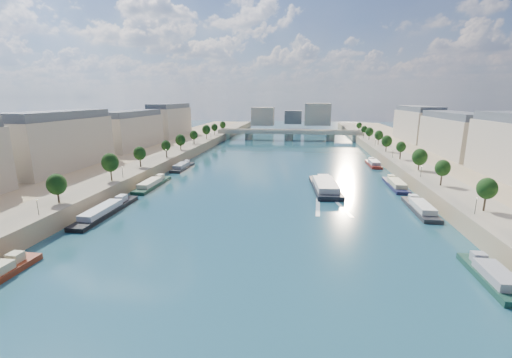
# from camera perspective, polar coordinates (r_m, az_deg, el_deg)

# --- Properties ---
(ground) EXTENTS (700.00, 700.00, 0.00)m
(ground) POSITION_cam_1_polar(r_m,az_deg,el_deg) (144.81, 3.48, 0.31)
(ground) COLOR #0D343A
(ground) RESTS_ON ground
(quay_left) EXTENTS (44.00, 520.00, 5.00)m
(quay_left) POSITION_cam_1_polar(r_m,az_deg,el_deg) (165.67, -22.20, 1.89)
(quay_left) COLOR #9E8460
(quay_left) RESTS_ON ground
(quay_right) EXTENTS (44.00, 520.00, 5.00)m
(quay_right) POSITION_cam_1_polar(r_m,az_deg,el_deg) (156.67, 30.77, 0.36)
(quay_right) COLOR #9E8460
(quay_right) RESTS_ON ground
(pave_left) EXTENTS (14.00, 520.00, 0.10)m
(pave_left) POSITION_cam_1_polar(r_m,az_deg,el_deg) (158.30, -17.56, 2.70)
(pave_left) COLOR gray
(pave_left) RESTS_ON quay_left
(pave_right) EXTENTS (14.00, 520.00, 0.10)m
(pave_right) POSITION_cam_1_polar(r_m,az_deg,el_deg) (150.88, 25.64, 1.49)
(pave_right) COLOR gray
(pave_right) RESTS_ON quay_right
(trees_left) EXTENTS (4.80, 268.80, 8.26)m
(trees_left) POSITION_cam_1_polar(r_m,az_deg,el_deg) (158.40, -16.74, 4.76)
(trees_left) COLOR #382B1E
(trees_left) RESTS_ON ground
(trees_right) EXTENTS (4.80, 268.80, 8.26)m
(trees_right) POSITION_cam_1_polar(r_m,az_deg,el_deg) (158.81, 24.08, 4.18)
(trees_right) COLOR #382B1E
(trees_right) RESTS_ON ground
(lamps_left) EXTENTS (0.36, 200.36, 4.28)m
(lamps_left) POSITION_cam_1_polar(r_m,az_deg,el_deg) (147.03, -17.68, 2.99)
(lamps_left) COLOR black
(lamps_left) RESTS_ON ground
(lamps_right) EXTENTS (0.36, 200.36, 4.28)m
(lamps_right) POSITION_cam_1_polar(r_m,az_deg,el_deg) (153.78, 23.60, 2.94)
(lamps_right) COLOR black
(lamps_right) RESTS_ON ground
(buildings_left) EXTENTS (16.00, 226.00, 23.20)m
(buildings_left) POSITION_cam_1_polar(r_m,az_deg,el_deg) (180.60, -24.34, 7.06)
(buildings_left) COLOR #B7A48C
(buildings_left) RESTS_ON ground
(buildings_right) EXTENTS (16.00, 226.00, 23.20)m
(buildings_right) POSITION_cam_1_polar(r_m,az_deg,el_deg) (170.86, 33.82, 5.68)
(buildings_right) COLOR #B7A48C
(buildings_right) RESTS_ON ground
(skyline) EXTENTS (79.00, 42.00, 22.00)m
(skyline) POSITION_cam_1_polar(r_m,az_deg,el_deg) (360.71, 6.67, 10.48)
(skyline) COLOR #B7A48C
(skyline) RESTS_ON ground
(bridge) EXTENTS (112.00, 12.00, 8.15)m
(bridge) POSITION_cam_1_polar(r_m,az_deg,el_deg) (271.83, 5.55, 7.53)
(bridge) COLOR #C1B79E
(bridge) RESTS_ON ground
(tour_barge) EXTENTS (11.12, 31.15, 4.15)m
(tour_barge) POSITION_cam_1_polar(r_m,az_deg,el_deg) (127.20, 11.43, -1.23)
(tour_barge) COLOR black
(tour_barge) RESTS_ON ground
(wake) EXTENTS (10.75, 26.03, 0.04)m
(wake) POSITION_cam_1_polar(r_m,az_deg,el_deg) (111.66, 11.92, -3.96)
(wake) COLOR silver
(wake) RESTS_ON ground
(moored_barges_left) EXTENTS (5.00, 158.37, 3.60)m
(moored_barges_left) POSITION_cam_1_polar(r_m,az_deg,el_deg) (106.47, -24.37, -5.30)
(moored_barges_left) COLOR #182236
(moored_barges_left) RESTS_ON ground
(moored_barges_right) EXTENTS (5.00, 166.45, 3.60)m
(moored_barges_right) POSITION_cam_1_polar(r_m,az_deg,el_deg) (107.95, 26.54, -5.28)
(moored_barges_right) COLOR black
(moored_barges_right) RESTS_ON ground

